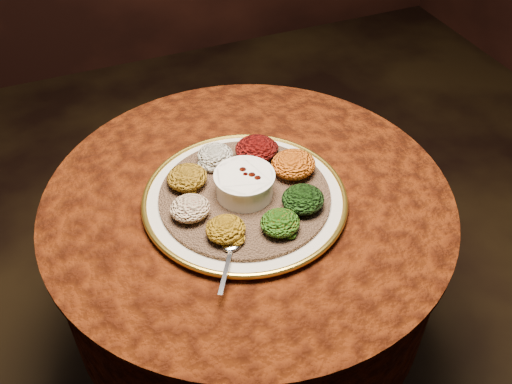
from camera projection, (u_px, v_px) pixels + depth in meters
name	position (u px, v px, depth m)	size (l,w,h in m)	color
table	(249.00, 247.00, 1.45)	(0.96, 0.96, 0.73)	black
platter	(245.00, 199.00, 1.30)	(0.58, 0.58, 0.02)	beige
injera	(245.00, 195.00, 1.29)	(0.39, 0.39, 0.01)	#8C6346
stew_bowl	(244.00, 183.00, 1.27)	(0.14, 0.14, 0.06)	white
spoon	(231.00, 250.00, 1.16)	(0.09, 0.12, 0.01)	silver
portion_ayib	(215.00, 155.00, 1.36)	(0.09, 0.08, 0.04)	silver
portion_kitfo	(256.00, 149.00, 1.37)	(0.10, 0.10, 0.05)	black
portion_tikil	(293.00, 164.00, 1.33)	(0.10, 0.10, 0.05)	#C06A10
portion_gomen	(303.00, 199.00, 1.24)	(0.10, 0.09, 0.05)	black
portion_mixveg	(280.00, 223.00, 1.19)	(0.09, 0.08, 0.04)	#8D3509
portion_kik	(226.00, 229.00, 1.18)	(0.08, 0.08, 0.04)	#A2710E
portion_timatim	(190.00, 208.00, 1.23)	(0.09, 0.08, 0.04)	maroon
portion_shiro	(187.00, 177.00, 1.30)	(0.09, 0.09, 0.04)	#A47013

